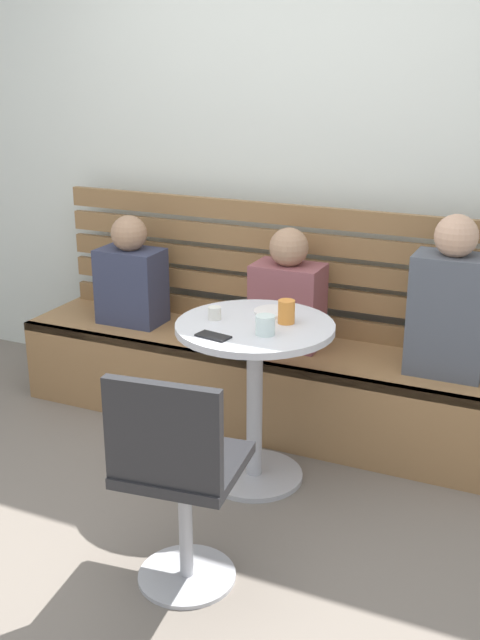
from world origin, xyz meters
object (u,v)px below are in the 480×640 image
cup_glass_short (265,325)px  phone_on_table (213,336)px  person_adult (450,304)px  cafe_table (255,372)px  person_child_left (288,295)px  person_child_middle (131,277)px  plate_small (273,312)px  booth_bench (272,384)px  cup_espresso_small (215,313)px  white_chair (177,475)px  cup_tumbler_orange (286,312)px

cup_glass_short → phone_on_table: (-0.18, -0.12, -0.04)m
person_adult → cafe_table: bearing=-143.7°
cafe_table → person_adult: 0.92m
person_child_left → person_child_middle: 0.88m
cafe_table → plate_small: (0.02, 0.16, 0.23)m
booth_bench → cup_espresso_small: bearing=-95.2°
white_chair → cup_glass_short: 0.78m
person_child_middle → phone_on_table: size_ratio=4.17×
cafe_table → white_chair: (0.07, -0.81, -0.05)m
phone_on_table → person_adult: bearing=-36.9°
person_adult → person_child_middle: bearing=179.8°
cup_espresso_small → booth_bench: bearing=84.8°
booth_bench → cup_tumbler_orange: 0.77m
booth_bench → person_adult: bearing=-0.2°
person_adult → plate_small: size_ratio=4.30×
cafe_table → person_child_middle: size_ratio=1.27×
person_adult → cup_espresso_small: 1.05m
person_adult → person_child_left: 0.79m
person_child_left → phone_on_table: (-0.02, -0.78, 0.04)m
plate_small → cafe_table: bearing=-95.3°
booth_bench → cup_espresso_small: (-0.05, -0.55, 0.55)m
cup_espresso_small → plate_small: bearing=42.9°
phone_on_table → white_chair: bearing=-155.2°
cafe_table → person_child_left: (-0.07, 0.56, 0.18)m
person_adult → phone_on_table: bearing=-137.2°
person_adult → phone_on_table: person_adult is taller
person_child_left → person_child_middle: (-0.88, -0.03, -0.00)m
cafe_table → person_child_left: person_child_left is taller
person_adult → booth_bench: bearing=179.8°
cup_glass_short → person_child_middle: bearing=148.6°
person_child_left → cup_glass_short: bearing=-76.7°
person_child_left → person_adult: bearing=-2.4°
booth_bench → person_adult: size_ratio=3.69×
plate_small → white_chair: bearing=-87.1°
person_child_middle → phone_on_table: (0.86, -0.75, 0.05)m
booth_bench → cup_glass_short: (0.22, -0.63, 0.56)m
person_adult → plate_small: person_adult is taller
booth_bench → white_chair: (0.20, -1.34, 0.24)m
white_chair → person_child_middle: bearing=127.1°
cafe_table → cup_tumbler_orange: (0.12, 0.06, 0.27)m
white_chair → person_child_left: person_child_left is taller
cup_espresso_small → phone_on_table: (0.09, -0.20, -0.02)m
cup_espresso_small → phone_on_table: size_ratio=0.40×
person_child_left → booth_bench: bearing=-155.1°
cafe_table → phone_on_table: phone_on_table is taller
plate_small → phone_on_table: (-0.10, -0.38, -0.00)m
cafe_table → person_adult: size_ratio=1.01×
cafe_table → person_child_left: bearing=96.8°
person_child_left → cup_tumbler_orange: size_ratio=5.94×
booth_bench → plate_small: bearing=-68.1°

